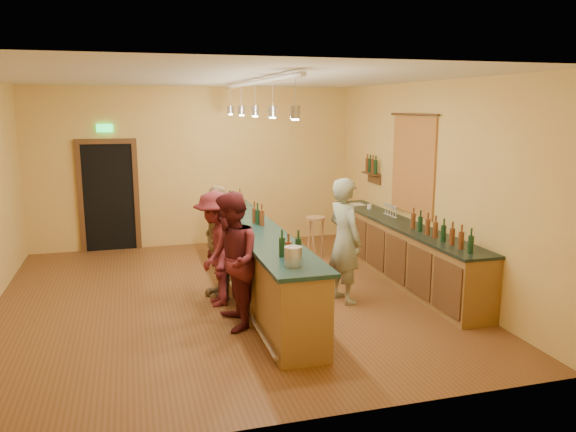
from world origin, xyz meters
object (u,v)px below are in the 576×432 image
object	(u,v)px
tasting_bar	(257,256)
customer_b	(219,242)
bartender	(345,241)
customer_a	(231,261)
bar_stool	(315,224)
customer_c	(216,248)
back_counter	(402,250)

from	to	relation	value
tasting_bar	customer_b	world-z (taller)	customer_b
bartender	customer_a	size ratio (longest dim) A/B	1.03
customer_a	bar_stool	distance (m)	3.64
bartender	customer_c	bearing A→B (deg)	63.20
back_counter	customer_b	distance (m)	3.06
tasting_bar	bartender	xyz separation A→B (m)	(1.17, -0.59, 0.30)
back_counter	customer_c	distance (m)	3.16
back_counter	bar_stool	xyz separation A→B (m)	(-0.96, 1.62, 0.15)
back_counter	customer_c	world-z (taller)	customer_c
tasting_bar	bar_stool	size ratio (longest dim) A/B	6.51
bar_stool	back_counter	bearing A→B (deg)	-59.28
tasting_bar	customer_a	distance (m)	1.32
customer_c	customer_b	bearing A→B (deg)	166.28
customer_c	bar_stool	world-z (taller)	customer_c
customer_b	bar_stool	distance (m)	2.69
bartender	bar_stool	xyz separation A→B (m)	(0.36, 2.39, -0.27)
bartender	customer_a	distance (m)	1.84
bartender	bar_stool	bearing A→B (deg)	-23.33
customer_c	customer_a	bearing A→B (deg)	4.38
customer_b	bar_stool	bearing A→B (deg)	118.79
back_counter	bartender	world-z (taller)	bartender
tasting_bar	back_counter	bearing A→B (deg)	4.17
customer_b	customer_c	distance (m)	0.33
customer_b	customer_a	bearing A→B (deg)	-12.37
back_counter	tasting_bar	distance (m)	2.50
back_counter	bar_stool	bearing A→B (deg)	120.72
bartender	tasting_bar	bearing A→B (deg)	48.21
tasting_bar	customer_b	size ratio (longest dim) A/B	3.02
customer_c	bar_stool	bearing A→B (deg)	134.58
bartender	customer_b	size ratio (longest dim) A/B	1.08
bartender	customer_a	world-z (taller)	bartender
customer_a	bartender	bearing A→B (deg)	107.71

